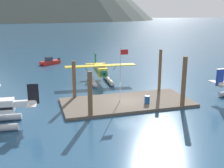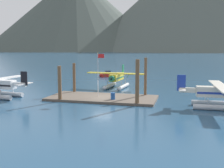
% 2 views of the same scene
% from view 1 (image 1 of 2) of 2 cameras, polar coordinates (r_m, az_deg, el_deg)
% --- Properties ---
extents(ground_plane, '(1200.00, 1200.00, 0.00)m').
position_cam_1_polar(ground_plane, '(31.07, 3.16, -4.15)').
color(ground_plane, navy).
extents(dock_platform, '(14.78, 6.80, 0.30)m').
position_cam_1_polar(dock_platform, '(31.02, 3.17, -3.89)').
color(dock_platform, brown).
rests_on(dock_platform, ground).
extents(piling_near_left, '(0.47, 0.47, 4.69)m').
position_cam_1_polar(piling_near_left, '(26.26, -4.67, -2.35)').
color(piling_near_left, brown).
rests_on(piling_near_left, ground).
extents(piling_near_right, '(0.48, 0.48, 5.67)m').
position_cam_1_polar(piling_near_right, '(29.87, 14.95, 0.26)').
color(piling_near_right, brown).
rests_on(piling_near_right, ground).
extents(piling_far_left, '(0.43, 0.43, 4.69)m').
position_cam_1_polar(piling_far_left, '(32.19, -8.01, 0.75)').
color(piling_far_left, brown).
rests_on(piling_far_left, ground).
extents(piling_far_right, '(0.39, 0.39, 5.65)m').
position_cam_1_polar(piling_far_right, '(35.10, 10.11, 2.63)').
color(piling_far_right, brown).
rests_on(piling_far_right, ground).
extents(flagpole, '(0.95, 0.10, 6.06)m').
position_cam_1_polar(flagpole, '(30.11, 1.98, 3.28)').
color(flagpole, silver).
rests_on(flagpole, dock_platform).
extents(fuel_drum, '(0.62, 0.62, 0.88)m').
position_cam_1_polar(fuel_drum, '(30.24, 7.44, -3.31)').
color(fuel_drum, '#1E4C99').
rests_on(fuel_drum, dock_platform).
extents(seaplane_yellow_bow_centre, '(10.46, 7.98, 3.84)m').
position_cam_1_polar(seaplane_yellow_bow_centre, '(40.10, -2.49, 2.52)').
color(seaplane_yellow_bow_centre, '#B7BABF').
rests_on(seaplane_yellow_bow_centre, ground).
extents(boat_red_open_north, '(4.34, 3.54, 1.50)m').
position_cam_1_polar(boat_red_open_north, '(56.44, -13.08, 4.58)').
color(boat_red_open_north, '#B2231E').
rests_on(boat_red_open_north, ground).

